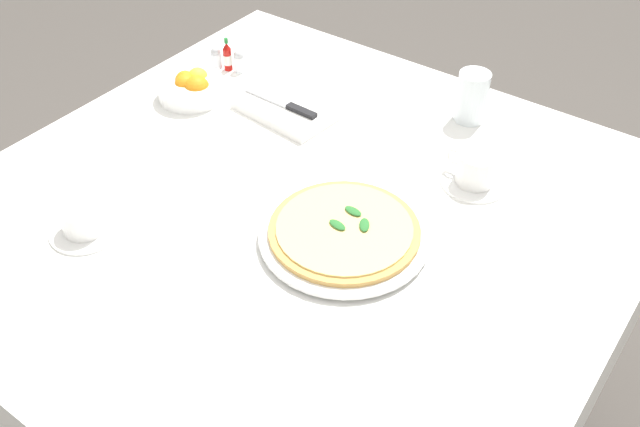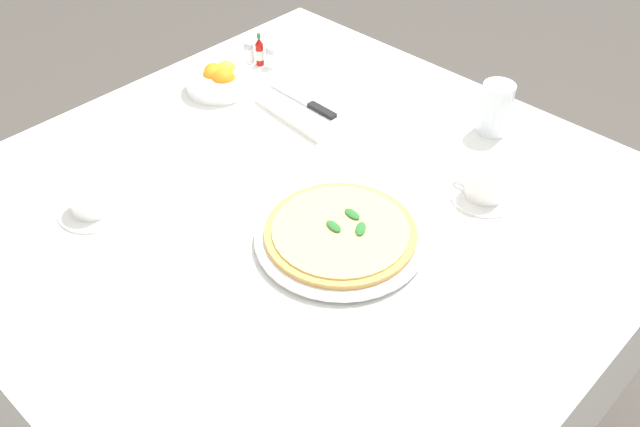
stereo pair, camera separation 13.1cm
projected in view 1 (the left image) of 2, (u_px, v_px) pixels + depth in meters
The scene contains 13 objects.
ground_plane at pixel (303, 427), 1.85m from camera, with size 8.00×8.00×0.00m, color #4C4742.
dining_table at pixel (299, 252), 1.44m from camera, with size 1.21×1.21×0.76m.
pizza_plate at pixel (344, 235), 1.28m from camera, with size 0.31×0.31×0.02m.
pizza at pixel (344, 230), 1.27m from camera, with size 0.27×0.27×0.02m.
coffee_cup_far_right at pixel (475, 171), 1.39m from camera, with size 0.13×0.13×0.07m.
coffee_cup_near_left at pixel (83, 221), 1.28m from camera, with size 0.13×0.13×0.06m.
water_glass_left_edge at pixel (472, 99), 1.55m from camera, with size 0.07×0.07×0.11m.
napkin_folded at pixel (285, 109), 1.59m from camera, with size 0.23×0.15×0.02m.
dinner_knife at pixel (284, 104), 1.58m from camera, with size 0.20×0.03×0.01m.
citrus_bowl at pixel (191, 87), 1.63m from camera, with size 0.15×0.15×0.07m.
hot_sauce_bottle at pixel (228, 57), 1.72m from camera, with size 0.02×0.02×0.08m.
salt_shaker at pixel (216, 59), 1.73m from camera, with size 0.03×0.03×0.06m.
pepper_shaker at pixel (239, 62), 1.72m from camera, with size 0.03×0.03×0.06m.
Camera 1 is at (-0.65, 0.81, 1.63)m, focal length 40.11 mm.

